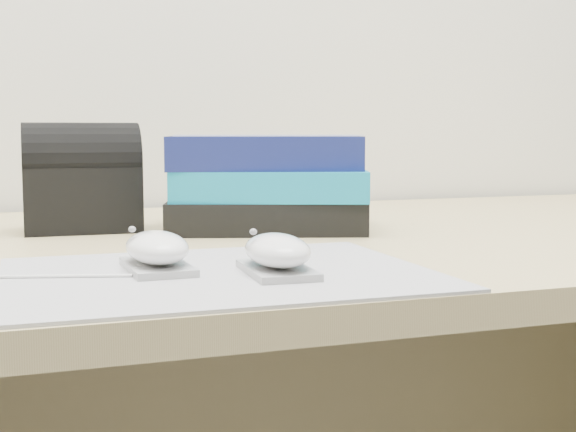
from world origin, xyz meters
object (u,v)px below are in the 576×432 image
object	(u,v)px
mouse_rear	(157,251)
mouse_front	(277,254)
pouch	(82,179)
desk	(311,395)
book_stack	(267,183)

from	to	relation	value
mouse_rear	mouse_front	distance (m)	0.11
pouch	mouse_front	bearing A→B (deg)	-71.79
desk	mouse_rear	xyz separation A→B (m)	(-0.26, -0.29, 0.26)
mouse_rear	book_stack	world-z (taller)	book_stack
mouse_rear	pouch	size ratio (longest dim) A/B	0.67
mouse_rear	book_stack	distance (m)	0.35
book_stack	pouch	xyz separation A→B (m)	(-0.23, 0.05, 0.01)
mouse_front	book_stack	xyz separation A→B (m)	(0.10, 0.34, 0.04)
mouse_front	desk	bearing A→B (deg)	64.18
desk	mouse_rear	distance (m)	0.46
mouse_front	book_stack	world-z (taller)	book_stack
mouse_rear	mouse_front	bearing A→B (deg)	-28.47
desk	book_stack	xyz separation A→B (m)	(-0.06, 0.00, 0.29)
desk	book_stack	world-z (taller)	book_stack
pouch	book_stack	bearing A→B (deg)	-13.00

